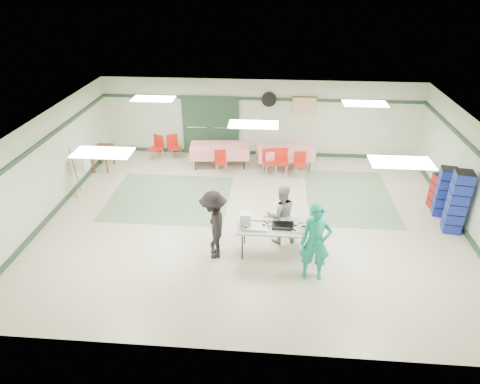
# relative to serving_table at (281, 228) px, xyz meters

# --- Properties ---
(floor) EXTENTS (11.00, 11.00, 0.00)m
(floor) POSITION_rel_serving_table_xyz_m (-0.74, 1.49, -0.72)
(floor) COLOR #BFB499
(floor) RESTS_ON ground
(ceiling) EXTENTS (11.00, 11.00, 0.00)m
(ceiling) POSITION_rel_serving_table_xyz_m (-0.74, 1.49, 1.98)
(ceiling) COLOR silver
(ceiling) RESTS_ON wall_back
(wall_back) EXTENTS (11.00, 0.00, 11.00)m
(wall_back) POSITION_rel_serving_table_xyz_m (-0.74, 5.99, 0.63)
(wall_back) COLOR beige
(wall_back) RESTS_ON floor
(wall_front) EXTENTS (11.00, 0.00, 11.00)m
(wall_front) POSITION_rel_serving_table_xyz_m (-0.74, -3.01, 0.63)
(wall_front) COLOR beige
(wall_front) RESTS_ON floor
(wall_left) EXTENTS (0.00, 9.00, 9.00)m
(wall_left) POSITION_rel_serving_table_xyz_m (-6.24, 1.49, 0.63)
(wall_left) COLOR beige
(wall_left) RESTS_ON floor
(wall_right) EXTENTS (0.00, 9.00, 9.00)m
(wall_right) POSITION_rel_serving_table_xyz_m (4.76, 1.49, 0.63)
(wall_right) COLOR beige
(wall_right) RESTS_ON floor
(trim_back) EXTENTS (11.00, 0.06, 0.10)m
(trim_back) POSITION_rel_serving_table_xyz_m (-0.74, 5.96, 1.33)
(trim_back) COLOR #203B27
(trim_back) RESTS_ON wall_back
(baseboard_back) EXTENTS (11.00, 0.06, 0.12)m
(baseboard_back) POSITION_rel_serving_table_xyz_m (-0.74, 5.96, -0.66)
(baseboard_back) COLOR #203B27
(baseboard_back) RESTS_ON floor
(trim_left) EXTENTS (0.06, 9.00, 0.10)m
(trim_left) POSITION_rel_serving_table_xyz_m (-6.21, 1.49, 1.33)
(trim_left) COLOR #203B27
(trim_left) RESTS_ON wall_back
(baseboard_left) EXTENTS (0.06, 9.00, 0.12)m
(baseboard_left) POSITION_rel_serving_table_xyz_m (-6.21, 1.49, -0.66)
(baseboard_left) COLOR #203B27
(baseboard_left) RESTS_ON floor
(baseboard_right) EXTENTS (0.06, 9.00, 0.12)m
(baseboard_right) POSITION_rel_serving_table_xyz_m (4.73, 1.49, -0.66)
(baseboard_right) COLOR #203B27
(baseboard_right) RESTS_ON floor
(green_patch_a) EXTENTS (3.50, 3.00, 0.01)m
(green_patch_a) POSITION_rel_serving_table_xyz_m (-3.24, 2.49, -0.72)
(green_patch_a) COLOR gray
(green_patch_a) RESTS_ON floor
(green_patch_b) EXTENTS (2.50, 3.50, 0.01)m
(green_patch_b) POSITION_rel_serving_table_xyz_m (2.06, 2.99, -0.72)
(green_patch_b) COLOR gray
(green_patch_b) RESTS_ON floor
(double_door_left) EXTENTS (0.90, 0.06, 2.10)m
(double_door_left) POSITION_rel_serving_table_xyz_m (-2.94, 5.93, 0.33)
(double_door_left) COLOR gray
(double_door_left) RESTS_ON floor
(double_door_right) EXTENTS (0.90, 0.06, 2.10)m
(double_door_right) POSITION_rel_serving_table_xyz_m (-1.99, 5.93, 0.33)
(double_door_right) COLOR gray
(double_door_right) RESTS_ON floor
(door_frame) EXTENTS (2.00, 0.03, 2.15)m
(door_frame) POSITION_rel_serving_table_xyz_m (-2.47, 5.91, 0.33)
(door_frame) COLOR #203B27
(door_frame) RESTS_ON floor
(wall_fan) EXTENTS (0.50, 0.10, 0.50)m
(wall_fan) POSITION_rel_serving_table_xyz_m (-0.44, 5.93, 1.33)
(wall_fan) COLOR black
(wall_fan) RESTS_ON wall_back
(scroll_banner) EXTENTS (0.80, 0.02, 0.60)m
(scroll_banner) POSITION_rel_serving_table_xyz_m (0.76, 5.93, 1.13)
(scroll_banner) COLOR #D7B986
(scroll_banner) RESTS_ON wall_back
(serving_table) EXTENTS (2.02, 0.83, 0.76)m
(serving_table) POSITION_rel_serving_table_xyz_m (0.00, 0.00, 0.00)
(serving_table) COLOR #B5B6B0
(serving_table) RESTS_ON floor
(sheet_tray_right) EXTENTS (0.59, 0.45, 0.02)m
(sheet_tray_right) POSITION_rel_serving_table_xyz_m (0.51, -0.08, 0.05)
(sheet_tray_right) COLOR silver
(sheet_tray_right) RESTS_ON serving_table
(sheet_tray_mid) EXTENTS (0.55, 0.42, 0.02)m
(sheet_tray_mid) POSITION_rel_serving_table_xyz_m (-0.13, 0.16, 0.05)
(sheet_tray_mid) COLOR silver
(sheet_tray_mid) RESTS_ON serving_table
(sheet_tray_left) EXTENTS (0.59, 0.45, 0.02)m
(sheet_tray_left) POSITION_rel_serving_table_xyz_m (-0.59, -0.06, 0.05)
(sheet_tray_left) COLOR silver
(sheet_tray_left) RESTS_ON serving_table
(baking_pan) EXTENTS (0.50, 0.32, 0.08)m
(baking_pan) POSITION_rel_serving_table_xyz_m (0.04, -0.04, 0.08)
(baking_pan) COLOR black
(baking_pan) RESTS_ON serving_table
(foam_box_stack) EXTENTS (0.24, 0.22, 0.28)m
(foam_box_stack) POSITION_rel_serving_table_xyz_m (-0.82, 0.05, 0.18)
(foam_box_stack) COLOR white
(foam_box_stack) RESTS_ON serving_table
(volunteer_teal) EXTENTS (0.68, 0.46, 1.81)m
(volunteer_teal) POSITION_rel_serving_table_xyz_m (0.72, -0.81, 0.18)
(volunteer_teal) COLOR #159380
(volunteer_teal) RESTS_ON floor
(volunteer_grey) EXTENTS (0.87, 0.75, 1.53)m
(volunteer_grey) POSITION_rel_serving_table_xyz_m (0.00, 0.52, 0.05)
(volunteer_grey) COLOR gray
(volunteer_grey) RESTS_ON floor
(volunteer_dark) EXTENTS (0.78, 1.16, 1.68)m
(volunteer_dark) POSITION_rel_serving_table_xyz_m (-1.54, -0.20, 0.12)
(volunteer_dark) COLOR black
(volunteer_dark) RESTS_ON floor
(dining_table_a) EXTENTS (1.96, 1.12, 0.77)m
(dining_table_a) POSITION_rel_serving_table_xyz_m (0.17, 4.87, -0.15)
(dining_table_a) COLOR red
(dining_table_a) RESTS_ON floor
(dining_table_b) EXTENTS (2.02, 1.04, 0.77)m
(dining_table_b) POSITION_rel_serving_table_xyz_m (-2.03, 4.87, -0.15)
(dining_table_b) COLOR red
(dining_table_b) RESTS_ON floor
(chair_a) EXTENTS (0.45, 0.45, 0.91)m
(chair_a) POSITION_rel_serving_table_xyz_m (0.03, 4.31, -0.16)
(chair_a) COLOR red
(chair_a) RESTS_ON floor
(chair_b) EXTENTS (0.52, 0.52, 0.88)m
(chair_b) POSITION_rel_serving_table_xyz_m (-0.36, 4.30, -0.18)
(chair_b) COLOR red
(chair_b) RESTS_ON floor
(chair_c) EXTENTS (0.42, 0.42, 0.82)m
(chair_c) POSITION_rel_serving_table_xyz_m (0.64, 4.30, -0.22)
(chair_c) COLOR red
(chair_c) RESTS_ON floor
(chair_d) EXTENTS (0.46, 0.46, 0.80)m
(chair_d) POSITION_rel_serving_table_xyz_m (-1.93, 4.30, -0.23)
(chair_d) COLOR red
(chair_d) RESTS_ON floor
(chair_loose_a) EXTENTS (0.56, 0.56, 0.87)m
(chair_loose_a) POSITION_rel_serving_table_xyz_m (-3.73, 5.34, -0.18)
(chair_loose_a) COLOR red
(chair_loose_a) RESTS_ON floor
(chair_loose_b) EXTENTS (0.58, 0.58, 0.92)m
(chair_loose_b) POSITION_rel_serving_table_xyz_m (-4.25, 5.15, -0.16)
(chair_loose_b) COLOR red
(chair_loose_b) RESTS_ON floor
(crate_stack_blue_a) EXTENTS (0.50, 0.50, 1.38)m
(crate_stack_blue_a) POSITION_rel_serving_table_xyz_m (4.41, 2.18, -0.03)
(crate_stack_blue_a) COLOR navy
(crate_stack_blue_a) RESTS_ON floor
(crate_stack_red) EXTENTS (0.43, 0.43, 1.02)m
(crate_stack_red) POSITION_rel_serving_table_xyz_m (4.41, 2.55, -0.21)
(crate_stack_red) COLOR maroon
(crate_stack_red) RESTS_ON floor
(crate_stack_blue_b) EXTENTS (0.49, 0.49, 1.68)m
(crate_stack_blue_b) POSITION_rel_serving_table_xyz_m (4.41, 1.35, 0.12)
(crate_stack_blue_b) COLOR navy
(crate_stack_blue_b) RESTS_ON floor
(printer_table) EXTENTS (0.59, 0.89, 0.74)m
(printer_table) POSITION_rel_serving_table_xyz_m (-5.89, 4.33, -0.08)
(printer_table) COLOR brown
(printer_table) RESTS_ON floor
(office_printer) EXTENTS (0.45, 0.40, 0.35)m
(office_printer) POSITION_rel_serving_table_xyz_m (-5.89, 2.69, 0.20)
(office_printer) COLOR #BCBCB7
(office_printer) RESTS_ON printer_table
(broom) EXTENTS (0.05, 0.24, 1.47)m
(broom) POSITION_rel_serving_table_xyz_m (-5.97, 2.47, 0.05)
(broom) COLOR brown
(broom) RESTS_ON floor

